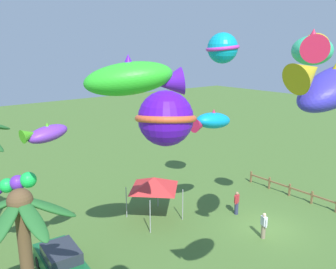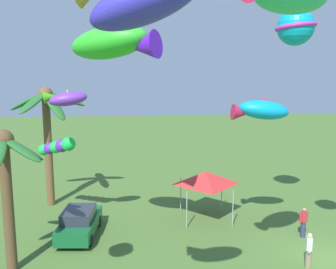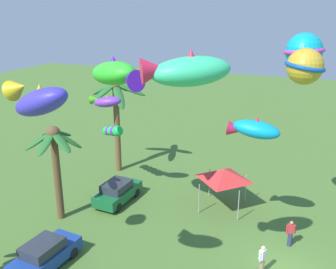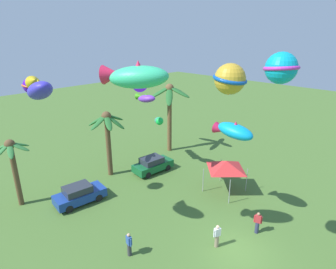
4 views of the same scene
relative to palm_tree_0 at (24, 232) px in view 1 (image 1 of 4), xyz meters
name	(u,v)px [view 1 (image 1 of 4)]	position (x,y,z in m)	size (l,w,h in m)	color
ground_plane	(267,228)	(-0.43, -14.09, -4.61)	(120.00, 120.00, 0.00)	#476B2D
palm_tree_0	(24,232)	(0.00, 0.00, 0.00)	(3.76, 3.57, 6.22)	brown
rail_fence	(312,196)	(-0.36, -19.50, -4.04)	(10.79, 0.12, 0.95)	brown
parked_car_1	(61,261)	(3.22, -2.43, -3.86)	(4.04, 2.04, 1.51)	#145B2D
spectator_0	(237,203)	(2.01, -14.09, -3.80)	(0.35, 0.52, 1.59)	#2D3351
spectator_1	(264,225)	(-0.98, -12.91, -3.80)	(0.52, 0.36, 1.59)	gray
festival_tent	(154,183)	(5.00, -9.48, -2.15)	(2.86, 2.86, 2.85)	#9E9EA3
kite_fish_0	(312,49)	(-4.60, -9.86, 6.16)	(2.93, 3.60, 1.47)	#33C987
kite_ball_1	(315,47)	(-2.50, -13.96, 6.24)	(1.78, 1.79, 1.40)	gold
kite_ball_2	(223,48)	(3.41, -13.71, 6.21)	(2.74, 2.74, 1.90)	#0CA1C3
kite_tube_3	(10,185)	(5.41, -1.04, -0.22)	(2.03, 2.37, 1.29)	green
kite_ball_4	(166,118)	(-6.39, -1.21, 4.86)	(1.74, 1.74, 1.12)	#4D0EBE
kite_fish_5	(135,79)	(-0.29, -4.60, 5.06)	(3.32, 4.16, 1.76)	green
kite_fish_6	(45,134)	(2.85, -2.06, 2.66)	(1.19, 2.21, 0.95)	purple
kite_fish_7	(331,84)	(-7.59, -5.45, 5.36)	(1.60, 3.00, 1.69)	#3930C5
kite_fish_8	(212,121)	(2.14, -11.57, 2.08)	(1.31, 2.94, 1.29)	#0C9BDC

